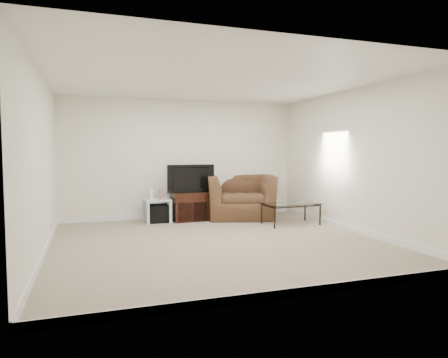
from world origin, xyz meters
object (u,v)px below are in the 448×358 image
object	(u,v)px
tv_stand	(189,206)
television	(190,178)
recliner	(241,189)
coffee_table	(291,214)
subwoofer	(158,214)
side_table	(157,211)

from	to	relation	value
tv_stand	television	bearing A→B (deg)	-90.00
recliner	coffee_table	size ratio (longest dim) A/B	1.31
television	coffee_table	distance (m)	2.14
tv_stand	subwoofer	bearing A→B (deg)	175.13
tv_stand	side_table	bearing A→B (deg)	177.03
television	tv_stand	bearing A→B (deg)	89.53
coffee_table	recliner	bearing A→B (deg)	121.01
side_table	recliner	world-z (taller)	recliner
subwoofer	recliner	bearing A→B (deg)	-0.68
tv_stand	side_table	size ratio (longest dim) A/B	1.44
subwoofer	coffee_table	size ratio (longest dim) A/B	0.34
coffee_table	subwoofer	bearing A→B (deg)	155.90
tv_stand	recliner	world-z (taller)	recliner
recliner	television	bearing A→B (deg)	-162.09
recliner	coffee_table	bearing A→B (deg)	-42.57
side_table	recliner	distance (m)	1.83
subwoofer	coffee_table	world-z (taller)	coffee_table
subwoofer	side_table	bearing A→B (deg)	-143.77
side_table	subwoofer	world-z (taller)	side_table
tv_stand	television	world-z (taller)	television
television	side_table	world-z (taller)	television
television	subwoofer	world-z (taller)	television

